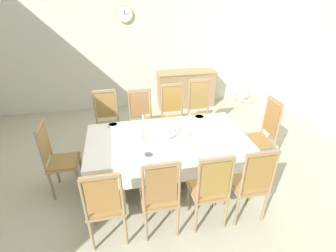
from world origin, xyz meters
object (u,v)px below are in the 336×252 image
object	(u,v)px
candlestick_east	(189,126)
chair_north_a	(107,121)
chair_north_b	(141,119)
bowl_far_right	(149,155)
chair_north_c	(173,114)
candlestick_west	(144,129)
chair_south_a	(106,204)
bowl_near_left	(199,117)
spoon_secondary	(143,124)
chair_head_east	(262,134)
chair_south_c	(210,188)
chair_head_west	(58,158)
soup_tureen	(166,130)
bowl_far_left	(113,125)
mounted_clock	(125,14)
chair_south_d	(251,182)
spoon_primary	(205,117)
bowl_near_right	(150,123)
chair_south_b	(160,195)
dining_table	(167,141)
sideboard	(186,89)
chair_north_d	(200,111)

from	to	relation	value
candlestick_east	chair_north_a	bearing A→B (deg)	140.80
chair_north_b	bowl_far_right	world-z (taller)	chair_north_b
chair_north_c	candlestick_west	xyz separation A→B (m)	(-0.67, -1.01, 0.31)
chair_north_a	chair_south_a	bearing A→B (deg)	90.00
bowl_near_left	spoon_secondary	world-z (taller)	bowl_near_left
chair_north_a	chair_head_east	world-z (taller)	chair_head_east
chair_south_c	chair_head_west	distance (m)	2.15
chair_head_east	soup_tureen	bearing A→B (deg)	90.00
chair_north_c	bowl_far_left	distance (m)	1.23
chair_south_a	soup_tureen	bearing A→B (deg)	48.78
soup_tureen	chair_head_east	bearing A→B (deg)	-0.00
mounted_clock	chair_south_d	bearing A→B (deg)	-72.86
chair_south_c	chair_north_c	xyz separation A→B (m)	(-0.00, 2.02, 0.02)
chair_north_a	spoon_primary	bearing A→B (deg)	163.24
chair_head_west	bowl_near_right	distance (m)	1.46
chair_north_a	spoon_primary	world-z (taller)	chair_north_a
chair_south_b	chair_north_c	world-z (taller)	chair_north_c
chair_south_a	soup_tureen	xyz separation A→B (m)	(0.88, 1.01, 0.30)
chair_south_d	soup_tureen	xyz separation A→B (m)	(-0.87, 1.01, 0.28)
dining_table	sideboard	distance (m)	2.88
chair_north_d	mounted_clock	xyz separation A→B (m)	(-1.21, 1.91, 1.58)
mounted_clock	bowl_far_left	bearing A→B (deg)	-99.83
candlestick_west	bowl_near_left	size ratio (longest dim) A/B	2.16
chair_south_b	chair_south_a	bearing A→B (deg)	179.67
chair_north_d	sideboard	distance (m)	1.68
dining_table	chair_south_a	size ratio (longest dim) A/B	2.17
bowl_far_left	bowl_far_right	distance (m)	1.05
chair_head_west	mounted_clock	world-z (taller)	mounted_clock
dining_table	chair_south_a	xyz separation A→B (m)	(-0.90, -1.01, -0.11)
chair_north_b	chair_north_a	bearing A→B (deg)	-0.20
chair_south_a	bowl_near_left	distance (m)	2.16
bowl_far_left	bowl_near_left	bearing A→B (deg)	-0.55
bowl_near_right	chair_head_east	bearing A→B (deg)	-13.75
dining_table	candlestick_west	world-z (taller)	candlestick_west
chair_south_d	chair_head_east	distance (m)	1.24
chair_north_d	mounted_clock	bearing A→B (deg)	-57.56
chair_south_c	chair_north_d	size ratio (longest dim) A/B	0.91
bowl_far_left	spoon_primary	xyz separation A→B (m)	(1.55, 0.01, -0.01)
candlestick_west	chair_south_c	bearing A→B (deg)	-56.55
chair_north_a	candlestick_west	distance (m)	1.20
candlestick_west	bowl_far_right	size ratio (longest dim) A/B	2.32
chair_north_a	bowl_far_left	size ratio (longest dim) A/B	7.05
chair_south_a	candlestick_east	world-z (taller)	candlestick_east
candlestick_east	bowl_far_right	distance (m)	0.82
chair_north_b	chair_south_a	bearing A→B (deg)	72.98
chair_head_west	mounted_clock	distance (m)	3.55
chair_north_b	bowl_far_right	size ratio (longest dim) A/B	6.52
chair_south_c	candlestick_east	xyz separation A→B (m)	(0.01, 1.01, 0.30)
chair_south_b	candlestick_east	xyz separation A→B (m)	(0.62, 1.01, 0.30)
dining_table	candlestick_east	world-z (taller)	candlestick_east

